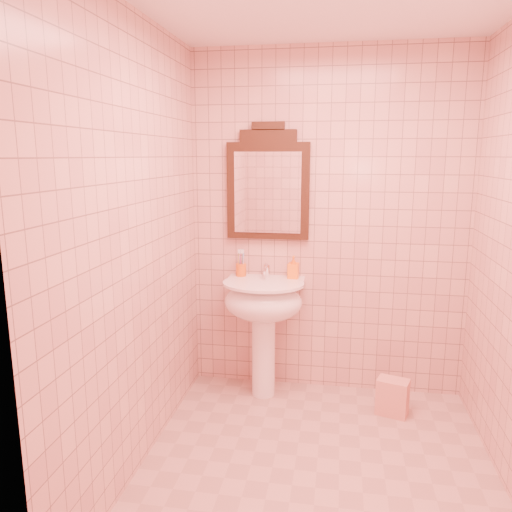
% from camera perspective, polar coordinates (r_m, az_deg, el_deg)
% --- Properties ---
extents(floor, '(2.20, 2.20, 0.00)m').
position_cam_1_polar(floor, '(3.07, 6.92, -23.30)').
color(floor, tan).
rests_on(floor, ground).
extents(back_wall, '(2.00, 0.02, 2.50)m').
position_cam_1_polar(back_wall, '(3.66, 8.22, 3.51)').
color(back_wall, '#DDA99A').
rests_on(back_wall, floor).
extents(pedestal_sink, '(0.58, 0.58, 0.86)m').
position_cam_1_polar(pedestal_sink, '(3.61, 0.85, -6.10)').
color(pedestal_sink, white).
rests_on(pedestal_sink, floor).
extents(faucet, '(0.04, 0.16, 0.11)m').
position_cam_1_polar(faucet, '(3.67, 1.19, -1.61)').
color(faucet, white).
rests_on(faucet, pedestal_sink).
extents(mirror, '(0.60, 0.06, 0.84)m').
position_cam_1_polar(mirror, '(3.64, 1.38, 8.02)').
color(mirror, black).
rests_on(mirror, back_wall).
extents(toothbrush_cup, '(0.08, 0.08, 0.18)m').
position_cam_1_polar(toothbrush_cup, '(3.71, -1.72, -1.55)').
color(toothbrush_cup, '#DB6012').
rests_on(toothbrush_cup, pedestal_sink).
extents(soap_dispenser, '(0.08, 0.08, 0.17)m').
position_cam_1_polar(soap_dispenser, '(3.65, 4.29, -1.29)').
color(soap_dispenser, orange).
rests_on(soap_dispenser, pedestal_sink).
extents(towel, '(0.24, 0.19, 0.25)m').
position_cam_1_polar(towel, '(3.67, 15.34, -15.27)').
color(towel, tan).
rests_on(towel, floor).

